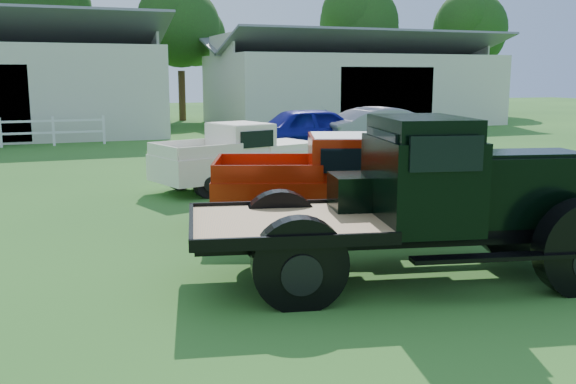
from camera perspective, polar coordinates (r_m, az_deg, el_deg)
name	(u,v)px	position (r m, az deg, el deg)	size (l,w,h in m)	color
ground	(305,280)	(9.17, 1.50, -7.81)	(120.00, 120.00, 0.00)	#2A5D20
shed_right	(351,80)	(39.10, 5.62, 9.90)	(16.80, 9.20, 5.20)	beige
tree_b	(26,26)	(42.17, -22.27, 13.52)	(6.90, 6.90, 11.50)	#1E3413
tree_c	(181,49)	(41.93, -9.52, 12.44)	(5.40, 5.40, 9.00)	#1E3413
tree_d	(358,45)	(47.20, 6.28, 12.87)	(6.00, 6.00, 10.00)	#1E3413
tree_e	(469,49)	(49.67, 15.80, 12.13)	(5.70, 5.70, 9.50)	#1E3413
vintage_flatbed	(412,200)	(9.09, 10.95, -0.67)	(5.81, 2.30, 2.30)	black
red_pickup	(340,182)	(12.05, 4.69, 0.93)	(4.91, 1.89, 1.79)	#A01A07
white_pickup	(238,157)	(16.41, -4.49, 3.16)	(4.45, 1.72, 1.63)	white
misc_car_blue	(319,130)	(23.74, 2.82, 5.52)	(2.05, 5.11, 1.74)	navy
misc_car_grey	(391,130)	(24.28, 9.13, 5.45)	(1.79, 5.13, 1.69)	gray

